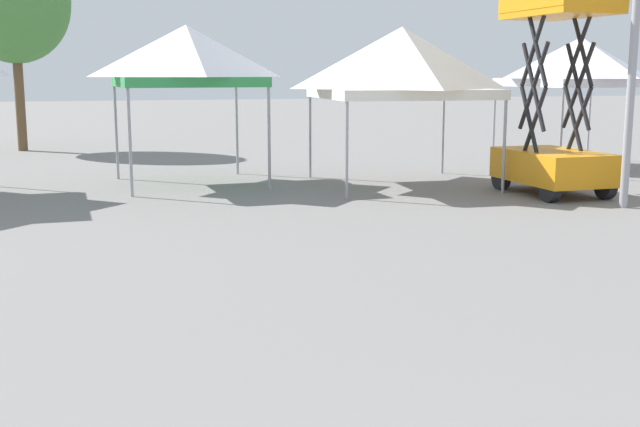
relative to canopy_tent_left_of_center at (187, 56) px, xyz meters
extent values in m
cylinder|color=#9E9EA3|center=(-1.31, -1.40, -1.54)|extent=(0.06, 0.06, 2.24)
cylinder|color=#9E9EA3|center=(1.40, -1.31, -1.54)|extent=(0.06, 0.06, 2.24)
cylinder|color=#9E9EA3|center=(-1.40, 1.31, -1.54)|extent=(0.06, 0.06, 2.24)
cylinder|color=#9E9EA3|center=(1.31, 1.40, -1.54)|extent=(0.06, 0.06, 2.24)
pyramid|color=white|center=(0.00, 0.00, 0.10)|extent=(2.95, 2.95, 1.05)
cube|color=green|center=(0.00, 0.00, -0.52)|extent=(2.92, 2.92, 0.20)
cylinder|color=#9E9EA3|center=(2.50, -2.86, -1.66)|extent=(0.06, 0.06, 2.00)
cylinder|color=#9E9EA3|center=(5.65, -3.10, -1.66)|extent=(0.06, 0.06, 2.00)
cylinder|color=#9E9EA3|center=(2.74, 0.30, -1.66)|extent=(0.06, 0.06, 2.00)
cylinder|color=#9E9EA3|center=(5.90, 0.05, -1.66)|extent=(0.06, 0.06, 2.00)
pyramid|color=white|center=(4.20, -1.40, -0.04)|extent=(3.57, 3.57, 1.25)
cube|color=white|center=(4.20, -1.40, -0.76)|extent=(3.53, 3.53, 0.20)
cylinder|color=#9E9EA3|center=(8.13, -1.34, -1.57)|extent=(0.06, 0.06, 2.19)
cylinder|color=#9E9EA3|center=(8.09, 1.57, -1.57)|extent=(0.06, 0.06, 2.19)
cylinder|color=#9E9EA3|center=(11.00, 1.61, -1.57)|extent=(0.06, 0.06, 2.19)
pyramid|color=white|center=(9.57, 0.14, 0.02)|extent=(3.09, 3.09, 0.99)
cube|color=white|center=(9.57, 0.14, -0.57)|extent=(3.06, 3.06, 0.20)
cylinder|color=black|center=(5.89, -4.36, -2.42)|extent=(0.18, 0.48, 0.48)
cylinder|color=black|center=(7.08, -4.36, -2.42)|extent=(0.18, 0.48, 0.48)
cylinder|color=black|center=(5.89, -2.64, -2.42)|extent=(0.18, 0.48, 0.48)
cylinder|color=black|center=(7.08, -2.63, -2.42)|extent=(0.18, 0.48, 0.48)
cube|color=orange|center=(6.48, -3.50, -2.12)|extent=(1.40, 2.30, 0.60)
cylinder|color=black|center=(5.99, -3.50, -1.41)|extent=(0.08, 0.89, 1.65)
cylinder|color=black|center=(5.99, -3.50, -1.41)|extent=(0.08, 0.89, 1.65)
cylinder|color=black|center=(6.97, -3.50, -1.41)|extent=(0.08, 0.89, 1.65)
cylinder|color=black|center=(6.97, -3.50, -1.41)|extent=(0.08, 0.89, 1.65)
cylinder|color=black|center=(5.99, -3.50, -0.60)|extent=(0.08, 0.89, 1.65)
cylinder|color=black|center=(5.99, -3.50, -0.60)|extent=(0.08, 0.89, 1.65)
cylinder|color=black|center=(6.97, -3.50, -0.60)|extent=(0.08, 0.89, 1.65)
cylinder|color=black|center=(6.97, -3.50, -0.60)|extent=(0.08, 0.89, 1.65)
cylinder|color=black|center=(5.99, -3.50, 0.22)|extent=(0.08, 0.89, 1.65)
cylinder|color=black|center=(5.99, -3.50, 0.22)|extent=(0.08, 0.89, 1.65)
cylinder|color=black|center=(6.97, -3.50, 0.22)|extent=(0.08, 0.89, 1.65)
cylinder|color=black|center=(6.97, -3.50, 0.22)|extent=(0.08, 0.89, 1.65)
cube|color=orange|center=(6.48, -3.50, 0.74)|extent=(1.33, 2.19, 0.12)
cube|color=orange|center=(6.48, -2.44, 1.08)|extent=(1.33, 0.06, 0.55)
cylinder|color=brown|center=(-3.76, 8.91, -1.12)|extent=(0.28, 0.28, 3.08)
ellipsoid|color=#47843D|center=(-3.76, 8.91, 1.72)|extent=(3.25, 3.25, 3.58)
camera|label=1|loc=(-2.37, -16.66, -0.35)|focal=44.46mm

